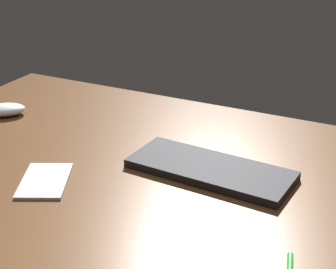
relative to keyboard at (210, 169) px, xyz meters
The scene contains 4 objects.
desk 10.76cm from the keyboard, 161.13° to the right, with size 140.00×84.00×2.00cm, color brown.
keyboard is the anchor object (origin of this frame).
computer_mouse 62.83cm from the keyboard, behind, with size 10.80×6.59×3.15cm, color silver.
notepad 35.23cm from the keyboard, 147.45° to the right, with size 14.87×9.51×0.62cm, color silver.
Camera 1 is at (48.44, -94.79, 58.62)cm, focal length 58.89 mm.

